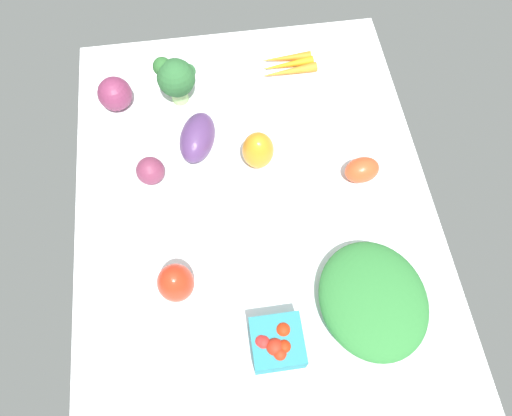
# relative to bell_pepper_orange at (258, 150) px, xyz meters

# --- Properties ---
(tablecloth) EXTENTS (1.04, 0.76, 0.02)m
(tablecloth) POSITION_rel_bell_pepper_orange_xyz_m (-0.12, 0.02, -0.06)
(tablecloth) COLOR white
(tablecloth) RESTS_ON ground
(bell_pepper_orange) EXTENTS (0.08, 0.08, 0.10)m
(bell_pepper_orange) POSITION_rel_bell_pepper_orange_xyz_m (0.00, 0.00, 0.00)
(bell_pepper_orange) COLOR orange
(bell_pepper_orange) RESTS_ON tablecloth
(roma_tomato) EXTENTS (0.07, 0.08, 0.06)m
(roma_tomato) POSITION_rel_bell_pepper_orange_xyz_m (-0.07, -0.22, -0.02)
(roma_tomato) COLOR #DD4E27
(roma_tomato) RESTS_ON tablecloth
(berry_basket) EXTENTS (0.09, 0.09, 0.07)m
(berry_basket) POSITION_rel_bell_pepper_orange_xyz_m (-0.40, 0.02, -0.01)
(berry_basket) COLOR teal
(berry_basket) RESTS_ON tablecloth
(bell_pepper_red) EXTENTS (0.10, 0.10, 0.10)m
(bell_pepper_red) POSITION_rel_bell_pepper_orange_xyz_m (-0.27, 0.19, 0.00)
(bell_pepper_red) COLOR red
(bell_pepper_red) RESTS_ON tablecloth
(broccoli_head) EXTENTS (0.09, 0.09, 0.12)m
(broccoli_head) POSITION_rel_bell_pepper_orange_xyz_m (0.20, 0.16, 0.03)
(broccoli_head) COLOR #A0CC7D
(broccoli_head) RESTS_ON tablecloth
(carrot_bunch) EXTENTS (0.07, 0.15, 0.02)m
(carrot_bunch) POSITION_rel_bell_pepper_orange_xyz_m (0.26, -0.11, -0.04)
(carrot_bunch) COLOR orange
(carrot_bunch) RESTS_ON tablecloth
(leafy_greens_clump) EXTENTS (0.25, 0.22, 0.06)m
(leafy_greens_clump) POSITION_rel_bell_pepper_orange_xyz_m (-0.35, -0.17, -0.02)
(leafy_greens_clump) COLOR #317C38
(leafy_greens_clump) RESTS_ON tablecloth
(red_onion_near_basket) EXTENTS (0.06, 0.06, 0.06)m
(red_onion_near_basket) POSITION_rel_bell_pepper_orange_xyz_m (-0.01, 0.23, -0.02)
(red_onion_near_basket) COLOR #7B314E
(red_onion_near_basket) RESTS_ON tablecloth
(red_onion_center) EXTENTS (0.08, 0.08, 0.08)m
(red_onion_center) POSITION_rel_bell_pepper_orange_xyz_m (0.20, 0.30, -0.01)
(red_onion_center) COLOR #7C2E51
(red_onion_center) RESTS_ON tablecloth
(eggplant) EXTENTS (0.14, 0.11, 0.07)m
(eggplant) POSITION_rel_bell_pepper_orange_xyz_m (0.06, 0.13, -0.01)
(eggplant) COLOR #54346A
(eggplant) RESTS_ON tablecloth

